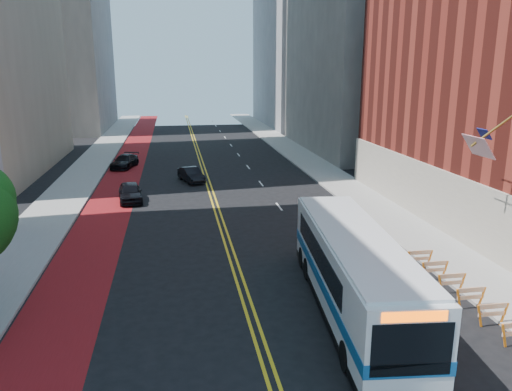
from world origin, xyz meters
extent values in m
plane|color=black|center=(0.00, 0.00, 0.00)|extent=(160.00, 160.00, 0.00)
cube|color=gray|center=(-12.00, 30.00, 0.07)|extent=(4.00, 140.00, 0.15)
cube|color=gray|center=(12.00, 30.00, 0.07)|extent=(4.00, 140.00, 0.15)
cube|color=maroon|center=(-8.10, 30.00, 0.00)|extent=(3.60, 140.00, 0.01)
cube|color=gold|center=(-0.18, 30.00, 0.00)|extent=(0.14, 140.00, 0.01)
cube|color=gold|center=(0.18, 30.00, 0.00)|extent=(0.14, 140.00, 0.01)
cube|color=silver|center=(4.80, 6.00, 0.01)|extent=(0.14, 2.20, 0.01)
cube|color=silver|center=(4.80, 14.00, 0.01)|extent=(0.14, 2.20, 0.01)
cube|color=silver|center=(4.80, 22.00, 0.01)|extent=(0.14, 2.20, 0.01)
cube|color=silver|center=(4.80, 30.00, 0.01)|extent=(0.14, 2.20, 0.01)
cube|color=silver|center=(4.80, 38.00, 0.01)|extent=(0.14, 2.20, 0.01)
cube|color=silver|center=(4.80, 46.00, 0.01)|extent=(0.14, 2.20, 0.01)
cube|color=silver|center=(4.80, 54.00, 0.01)|extent=(0.14, 2.20, 0.01)
cube|color=silver|center=(4.80, 62.00, 0.01)|extent=(0.14, 2.20, 0.01)
cube|color=silver|center=(4.80, 70.00, 0.01)|extent=(0.14, 2.20, 0.01)
cube|color=silver|center=(4.80, 78.00, 0.01)|extent=(0.14, 2.20, 0.01)
cube|color=silver|center=(4.80, 86.00, 0.01)|extent=(0.14, 2.20, 0.01)
cube|color=#9E9384|center=(14.05, 12.00, 2.00)|extent=(0.50, 36.00, 4.00)
cube|color=black|center=(14.15, 13.00, 1.10)|extent=(0.35, 2.80, 2.20)
cube|color=black|center=(14.15, 20.00, 1.10)|extent=(0.35, 2.80, 2.20)
cylinder|color=#A57F33|center=(12.70, 8.00, 7.60)|extent=(2.85, 0.12, 2.05)
cube|color=#B21419|center=(11.70, 8.00, 6.60)|extent=(0.75, 1.90, 1.05)
cube|color=navy|center=(12.25, 8.45, 7.15)|extent=(0.39, 0.85, 0.52)
cube|color=orange|center=(9.05, 1.10, 0.50)|extent=(0.32, 0.06, 0.99)
cube|color=orange|center=(9.05, 2.65, 0.50)|extent=(0.32, 0.06, 0.99)
cube|color=orange|center=(10.15, 2.65, 0.50)|extent=(0.32, 0.06, 0.99)
cube|color=orange|center=(9.60, 2.65, 0.90)|extent=(1.25, 0.05, 0.22)
cube|color=orange|center=(9.60, 2.65, 0.55)|extent=(1.25, 0.05, 0.18)
cube|color=orange|center=(9.05, 4.20, 0.50)|extent=(0.32, 0.06, 0.99)
cube|color=orange|center=(10.15, 4.20, 0.50)|extent=(0.32, 0.06, 0.99)
cube|color=orange|center=(9.60, 4.20, 0.90)|extent=(1.25, 0.05, 0.22)
cube|color=orange|center=(9.60, 4.20, 0.55)|extent=(1.25, 0.05, 0.18)
cube|color=orange|center=(9.05, 5.75, 0.50)|extent=(0.32, 0.06, 0.99)
cube|color=orange|center=(10.15, 5.75, 0.50)|extent=(0.32, 0.06, 0.99)
cube|color=orange|center=(9.60, 5.75, 0.90)|extent=(1.25, 0.05, 0.22)
cube|color=orange|center=(9.60, 5.75, 0.55)|extent=(1.25, 0.05, 0.18)
cube|color=orange|center=(9.05, 7.30, 0.50)|extent=(0.32, 0.06, 0.99)
cube|color=orange|center=(10.15, 7.30, 0.50)|extent=(0.32, 0.06, 0.99)
cube|color=orange|center=(9.60, 7.30, 0.90)|extent=(1.25, 0.05, 0.22)
cube|color=orange|center=(9.60, 7.30, 0.55)|extent=(1.25, 0.05, 0.18)
cube|color=orange|center=(9.05, 8.85, 0.50)|extent=(0.32, 0.06, 0.99)
cube|color=orange|center=(10.15, 8.85, 0.50)|extent=(0.32, 0.06, 0.99)
cube|color=orange|center=(9.60, 8.85, 0.90)|extent=(1.25, 0.05, 0.22)
cube|color=orange|center=(9.60, 8.85, 0.55)|extent=(1.25, 0.05, 0.18)
cube|color=silver|center=(4.36, 4.72, 1.94)|extent=(4.04, 13.30, 3.11)
cube|color=#12508B|center=(4.36, 4.72, 1.47)|extent=(4.09, 13.35, 0.49)
cube|color=black|center=(4.44, 5.59, 2.45)|extent=(3.73, 9.39, 1.04)
cube|color=black|center=(3.75, -1.77, 2.18)|extent=(2.50, 0.34, 1.75)
cube|color=black|center=(4.96, 11.20, 2.40)|extent=(2.27, 0.32, 1.09)
cube|color=#FF5905|center=(3.75, -1.78, 3.27)|extent=(1.98, 0.27, 0.33)
cube|color=silver|center=(4.36, 4.72, 3.55)|extent=(3.84, 12.63, 0.13)
cube|color=black|center=(4.36, 4.72, 0.38)|extent=(4.08, 13.33, 0.33)
cylinder|color=black|center=(2.69, 0.67, 0.55)|extent=(0.43, 1.12, 1.09)
cylinder|color=black|center=(5.25, 0.43, 0.55)|extent=(0.43, 1.12, 1.09)
cylinder|color=black|center=(3.42, 8.49, 0.55)|extent=(0.43, 1.12, 1.09)
cylinder|color=black|center=(5.98, 8.25, 0.55)|extent=(0.43, 1.12, 1.09)
cylinder|color=black|center=(3.56, 10.05, 0.55)|extent=(0.43, 1.12, 1.09)
cylinder|color=black|center=(6.13, 9.81, 0.55)|extent=(0.43, 1.12, 1.09)
imported|color=black|center=(-6.58, 25.54, 0.75)|extent=(2.26, 4.56, 1.49)
imported|color=black|center=(-1.50, 31.85, 0.67)|extent=(2.57, 4.29, 1.33)
imported|color=black|center=(-8.24, 39.86, 0.68)|extent=(3.13, 5.06, 1.37)
camera|label=1|loc=(-2.99, -14.08, 10.31)|focal=35.00mm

